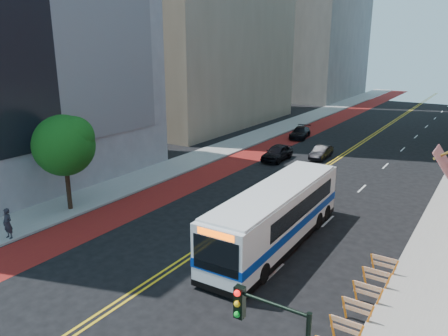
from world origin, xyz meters
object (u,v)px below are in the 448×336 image
car_a (277,153)px  transit_bus (277,215)px  street_tree (65,143)px  car_c (300,133)px  car_b (321,152)px  pedestrian (8,223)px

car_a → transit_bus: bearing=-65.1°
street_tree → car_c: street_tree is taller
street_tree → car_b: size_ratio=1.71×
street_tree → car_b: (9.74, 23.37, -4.27)m
transit_bus → car_b: bearing=102.5°
car_c → pedestrian: pedestrian is taller
car_a → car_c: bearing=100.6°
street_tree → pedestrian: bearing=-80.8°
car_a → car_c: size_ratio=0.98×
transit_bus → car_b: size_ratio=3.32×
car_a → pedestrian: pedestrian is taller
transit_bus → car_b: 20.98m
street_tree → car_a: street_tree is taller
transit_bus → car_a: 19.15m
car_a → pedestrian: 26.01m
car_c → pedestrian: 36.64m
car_b → pedestrian: pedestrian is taller
car_b → transit_bus: bearing=-78.1°
transit_bus → car_c: (-10.61, 28.27, -1.18)m
car_c → car_b: bearing=-63.9°
street_tree → transit_bus: 15.25m
car_c → transit_bus: bearing=-79.2°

